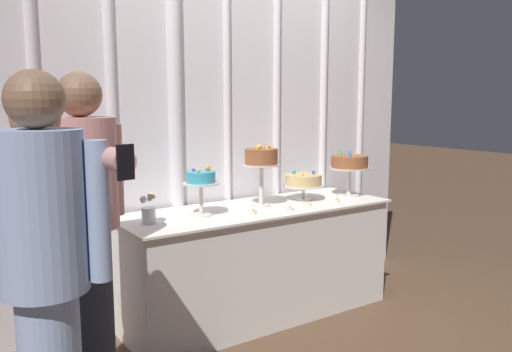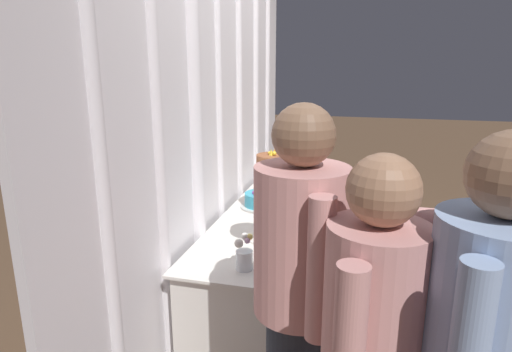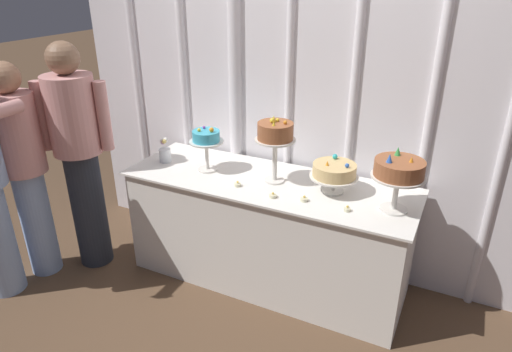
{
  "view_description": "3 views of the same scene",
  "coord_description": "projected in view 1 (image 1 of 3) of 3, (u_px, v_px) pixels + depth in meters",
  "views": [
    {
      "loc": [
        -1.95,
        -2.76,
        1.5
      ],
      "look_at": [
        -0.06,
        0.03,
        1.0
      ],
      "focal_mm": 36.41,
      "sensor_mm": 36.0,
      "label": 1
    },
    {
      "loc": [
        -2.66,
        -0.47,
        1.75
      ],
      "look_at": [
        0.02,
        0.23,
        1.02
      ],
      "focal_mm": 30.5,
      "sensor_mm": 36.0,
      "label": 2
    },
    {
      "loc": [
        1.1,
        -2.33,
        2.03
      ],
      "look_at": [
        -0.06,
        0.04,
        0.82
      ],
      "focal_mm": 31.74,
      "sensor_mm": 36.0,
      "label": 3
    }
  ],
  "objects": [
    {
      "name": "cake_display_midright",
      "position": [
        303.0,
        181.0,
        3.78
      ],
      "size": [
        0.3,
        0.3,
        0.22
      ],
      "color": "silver",
      "rests_on": "cake_table"
    },
    {
      "name": "guest_man_dark_suit",
      "position": [
        45.0,
        268.0,
        1.91
      ],
      "size": [
        0.45,
        0.42,
        1.6
      ],
      "color": "#93ADD6",
      "rests_on": "ground_plane"
    },
    {
      "name": "tealight_near_left",
      "position": [
        290.0,
        209.0,
        3.44
      ],
      "size": [
        0.05,
        0.05,
        0.03
      ],
      "color": "beige",
      "rests_on": "cake_table"
    },
    {
      "name": "cake_table",
      "position": [
        258.0,
        262.0,
        3.59
      ],
      "size": [
        1.93,
        0.66,
        0.77
      ],
      "color": "white",
      "rests_on": "ground_plane"
    },
    {
      "name": "cake_display_midleft",
      "position": [
        261.0,
        160.0,
        3.52
      ],
      "size": [
        0.26,
        0.26,
        0.44
      ],
      "color": "silver",
      "rests_on": "cake_table"
    },
    {
      "name": "ground_plane",
      "position": [
        266.0,
        319.0,
        3.56
      ],
      "size": [
        24.0,
        24.0,
        0.0
      ],
      "primitive_type": "plane",
      "color": "brown"
    },
    {
      "name": "cake_display_rightmost",
      "position": [
        349.0,
        164.0,
        3.91
      ],
      "size": [
        0.3,
        0.3,
        0.36
      ],
      "color": "silver",
      "rests_on": "cake_table"
    },
    {
      "name": "cake_display_leftmost",
      "position": [
        201.0,
        181.0,
        3.23
      ],
      "size": [
        0.23,
        0.23,
        0.32
      ],
      "color": "silver",
      "rests_on": "cake_table"
    },
    {
      "name": "flower_vase",
      "position": [
        149.0,
        211.0,
        3.06
      ],
      "size": [
        0.09,
        0.08,
        0.18
      ],
      "color": "silver",
      "rests_on": "cake_table"
    },
    {
      "name": "tealight_far_left",
      "position": [
        253.0,
        212.0,
        3.32
      ],
      "size": [
        0.04,
        0.04,
        0.04
      ],
      "color": "beige",
      "rests_on": "cake_table"
    },
    {
      "name": "draped_curtain",
      "position": [
        225.0,
        105.0,
        3.73
      ],
      "size": [
        3.43,
        0.15,
        2.81
      ],
      "color": "white",
      "rests_on": "ground_plane"
    },
    {
      "name": "guest_man_pink_jacket",
      "position": [
        85.0,
        225.0,
        2.51
      ],
      "size": [
        0.45,
        0.44,
        1.63
      ],
      "color": "#282D38",
      "rests_on": "ground_plane"
    },
    {
      "name": "tealight_far_right",
      "position": [
        337.0,
        200.0,
        3.71
      ],
      "size": [
        0.04,
        0.04,
        0.04
      ],
      "color": "beige",
      "rests_on": "cake_table"
    },
    {
      "name": "tealight_near_right",
      "position": [
        308.0,
        204.0,
        3.57
      ],
      "size": [
        0.05,
        0.05,
        0.04
      ],
      "color": "beige",
      "rests_on": "cake_table"
    },
    {
      "name": "guest_girl_blue_dress",
      "position": [
        44.0,
        255.0,
        2.17
      ],
      "size": [
        0.44,
        0.73,
        1.52
      ],
      "color": "#93ADD6",
      "rests_on": "ground_plane"
    }
  ]
}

